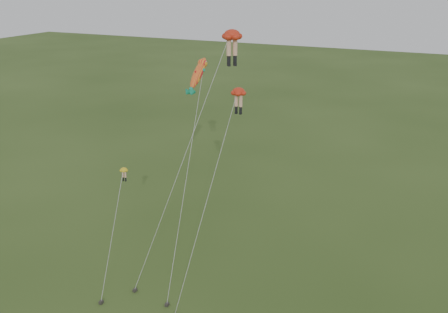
% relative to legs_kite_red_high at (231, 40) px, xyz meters
% --- Properties ---
extents(ground, '(300.00, 300.00, 0.00)m').
position_rel_legs_kite_red_high_xyz_m(ground, '(-2.16, -8.80, -19.43)').
color(ground, '#2D4418').
rests_on(ground, ground).
extents(legs_kite_red_high, '(6.03, 10.13, 20.27)m').
position_rel_legs_kite_red_high_xyz_m(legs_kite_red_high, '(0.00, 0.00, 0.00)').
color(legs_kite_red_high, red).
rests_on(legs_kite_red_high, ground).
extents(legs_kite_red_mid, '(2.21, 9.35, 16.05)m').
position_rel_legs_kite_red_high_xyz_m(legs_kite_red_mid, '(1.35, -1.84, -4.22)').
color(legs_kite_red_mid, red).
rests_on(legs_kite_red_mid, ground).
extents(legs_kite_yellow, '(3.61, 8.88, 8.06)m').
position_rel_legs_kite_red_high_xyz_m(legs_kite_yellow, '(-8.95, -3.56, -12.32)').
color(legs_kite_yellow, yellow).
rests_on(legs_kite_yellow, ground).
extents(fish_kite, '(3.12, 12.32, 17.74)m').
position_rel_legs_kite_red_high_xyz_m(fish_kite, '(-3.71, 1.36, -3.27)').
color(fish_kite, '#FBA31F').
rests_on(fish_kite, ground).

